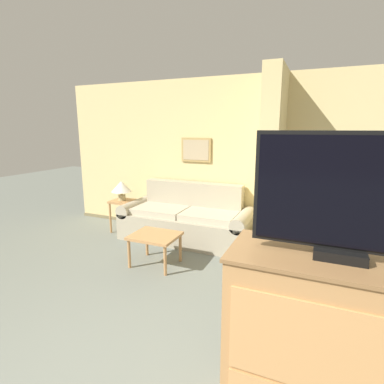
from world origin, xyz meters
TOP-DOWN VIEW (x-y plane):
  - wall_back at (-0.00, 3.76)m, footprint 6.98×0.16m
  - wall_partition_pillar at (0.36, 3.28)m, footprint 0.24×0.84m
  - couch at (-0.95, 3.28)m, footprint 2.13×0.84m
  - coffee_table at (-0.95, 2.25)m, footprint 0.61×0.52m
  - side_table at (-2.15, 3.19)m, footprint 0.37×0.37m
  - table_lamp at (-2.15, 3.19)m, footprint 0.35×0.35m
  - tv_dresser at (1.10, 0.56)m, footprint 1.08×0.49m
  - tv at (1.10, 0.56)m, footprint 0.86×0.16m

SIDE VIEW (x-z plane):
  - couch at x=-0.95m, z-range -0.13..0.78m
  - coffee_table at x=-0.95m, z-range 0.16..0.58m
  - side_table at x=-2.15m, z-range 0.16..0.73m
  - tv_dresser at x=1.10m, z-range 0.00..1.16m
  - table_lamp at x=-2.15m, z-range 0.63..0.97m
  - wall_back at x=0.00m, z-range -0.01..2.59m
  - wall_partition_pillar at x=0.36m, z-range 0.00..2.60m
  - tv at x=1.10m, z-range 1.16..1.79m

